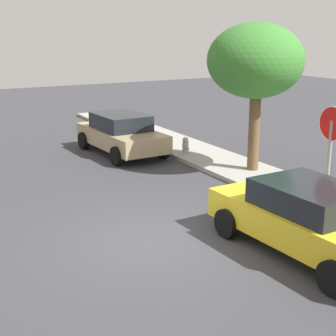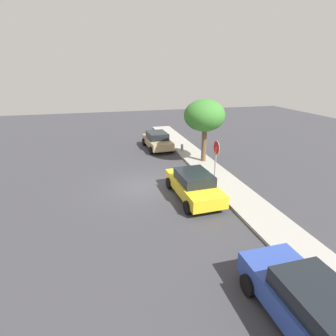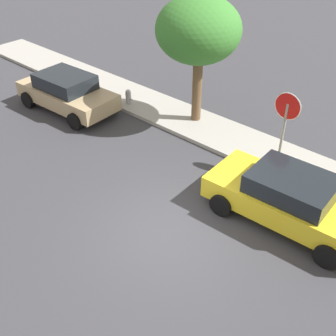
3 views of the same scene
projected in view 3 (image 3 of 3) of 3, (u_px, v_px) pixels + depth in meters
The scene contains 7 objects.
ground_plane at pixel (170, 231), 10.98m from camera, with size 60.00×60.00×0.00m, color #38383D.
sidewalk_curb at pixel (266, 153), 13.86m from camera, with size 32.00×2.03×0.14m, color #9E9B93.
stop_sign at pixel (285, 119), 12.06m from camera, with size 0.82×0.08×2.68m.
parked_car_yellow at pixel (289, 198), 10.92m from camera, with size 4.40×2.19×1.44m.
parked_car_tan at pixel (67, 92), 16.17m from camera, with size 4.18×2.14×1.44m.
street_tree_near_corner at pixel (198, 31), 13.72m from camera, with size 2.85×2.85×4.57m.
fire_hydrant at pixel (128, 98), 16.60m from camera, with size 0.30×0.22×0.72m.
Camera 3 is at (5.29, -6.03, 7.68)m, focal length 45.00 mm.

